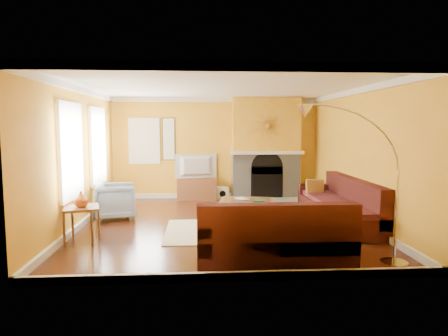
{
  "coord_description": "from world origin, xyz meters",
  "views": [
    {
      "loc": [
        -0.46,
        -7.79,
        1.93
      ],
      "look_at": [
        0.07,
        0.4,
        1.08
      ],
      "focal_mm": 32.0,
      "sensor_mm": 36.0,
      "label": 1
    }
  ],
  "objects": [
    {
      "name": "subwoofer",
      "position": [
        0.18,
        2.79,
        0.16
      ],
      "size": [
        0.31,
        0.31,
        0.31
      ],
      "primitive_type": "cube",
      "color": "white",
      "rests_on": "floor"
    },
    {
      "name": "sunburst",
      "position": [
        1.35,
        2.57,
        1.95
      ],
      "size": [
        0.7,
        0.04,
        0.7
      ],
      "primitive_type": null,
      "color": "olive",
      "rests_on": "fireplace"
    },
    {
      "name": "fireplace",
      "position": [
        1.35,
        2.8,
        1.35
      ],
      "size": [
        1.8,
        0.4,
        2.7
      ],
      "primitive_type": null,
      "color": "#9A9891",
      "rests_on": "floor"
    },
    {
      "name": "wall_back",
      "position": [
        0.0,
        3.01,
        1.35
      ],
      "size": [
        5.5,
        0.02,
        2.7
      ],
      "primitive_type": "cube",
      "color": "gold",
      "rests_on": "ground"
    },
    {
      "name": "baseboard",
      "position": [
        0.0,
        0.0,
        0.06
      ],
      "size": [
        5.5,
        6.0,
        0.12
      ],
      "primitive_type": null,
      "color": "white",
      "rests_on": "floor"
    },
    {
      "name": "hearth",
      "position": [
        1.35,
        2.25,
        0.03
      ],
      "size": [
        1.8,
        0.7,
        0.06
      ],
      "primitive_type": "cube",
      "color": "#9A9891",
      "rests_on": "floor"
    },
    {
      "name": "wall_front",
      "position": [
        0.0,
        -3.01,
        1.35
      ],
      "size": [
        5.5,
        0.02,
        2.7
      ],
      "primitive_type": "cube",
      "color": "gold",
      "rests_on": "ground"
    },
    {
      "name": "mantel",
      "position": [
        1.35,
        2.56,
        1.25
      ],
      "size": [
        1.92,
        0.22,
        0.08
      ],
      "primitive_type": "cube",
      "color": "white",
      "rests_on": "fireplace"
    },
    {
      "name": "tv",
      "position": [
        -0.51,
        2.74,
        0.89
      ],
      "size": [
        1.12,
        0.35,
        0.64
      ],
      "primitive_type": "imported",
      "rotation": [
        0.0,
        0.0,
        3.32
      ],
      "color": "black",
      "rests_on": "media_console"
    },
    {
      "name": "window_left_far",
      "position": [
        -2.72,
        -0.6,
        1.5
      ],
      "size": [
        0.06,
        1.22,
        1.72
      ],
      "primitive_type": "cube",
      "color": "white",
      "rests_on": "wall_left"
    },
    {
      "name": "vase",
      "position": [
        -2.41,
        -1.14,
        0.74
      ],
      "size": [
        0.32,
        0.32,
        0.26
      ],
      "primitive_type": "imported",
      "rotation": [
        0.0,
        0.0,
        0.37
      ],
      "color": "orange",
      "rests_on": "side_table"
    },
    {
      "name": "wall_art",
      "position": [
        -1.25,
        2.97,
        1.6
      ],
      "size": [
        0.34,
        0.04,
        1.14
      ],
      "primitive_type": "cube",
      "color": "white",
      "rests_on": "wall_back"
    },
    {
      "name": "wall_left",
      "position": [
        -2.76,
        0.0,
        1.35
      ],
      "size": [
        0.02,
        6.0,
        2.7
      ],
      "primitive_type": "cube",
      "color": "gold",
      "rests_on": "ground"
    },
    {
      "name": "window_left_near",
      "position": [
        -2.72,
        1.3,
        1.5
      ],
      "size": [
        0.06,
        1.22,
        1.72
      ],
      "primitive_type": "cube",
      "color": "white",
      "rests_on": "wall_left"
    },
    {
      "name": "arc_lamp",
      "position": [
        1.65,
        -2.57,
        1.11
      ],
      "size": [
        1.4,
        0.36,
        2.21
      ],
      "primitive_type": null,
      "color": "silver",
      "rests_on": "floor"
    },
    {
      "name": "media_console",
      "position": [
        -0.51,
        2.74,
        0.28
      ],
      "size": [
        1.03,
        0.46,
        0.57
      ],
      "primitive_type": "cube",
      "color": "brown",
      "rests_on": "floor"
    },
    {
      "name": "sectional_sofa",
      "position": [
        1.13,
        -0.72,
        0.45
      ],
      "size": [
        3.23,
        3.96,
        0.9
      ],
      "primitive_type": null,
      "color": "#451716",
      "rests_on": "floor"
    },
    {
      "name": "wall_right",
      "position": [
        2.76,
        0.0,
        1.35
      ],
      "size": [
        0.02,
        6.0,
        2.7
      ],
      "primitive_type": "cube",
      "color": "gold",
      "rests_on": "ground"
    },
    {
      "name": "side_table",
      "position": [
        -2.41,
        -1.14,
        0.3
      ],
      "size": [
        0.67,
        0.67,
        0.61
      ],
      "primitive_type": null,
      "rotation": [
        0.0,
        0.0,
        0.26
      ],
      "color": "brown",
      "rests_on": "floor"
    },
    {
      "name": "coffee_table",
      "position": [
        0.51,
        0.16,
        0.21
      ],
      "size": [
        1.27,
        1.27,
        0.43
      ],
      "primitive_type": null,
      "rotation": [
        0.0,
        0.0,
        -0.19
      ],
      "color": "white",
      "rests_on": "floor"
    },
    {
      "name": "ceiling",
      "position": [
        0.0,
        0.0,
        2.71
      ],
      "size": [
        5.5,
        6.0,
        0.02
      ],
      "primitive_type": "cube",
      "color": "white",
      "rests_on": "ground"
    },
    {
      "name": "crown_molding",
      "position": [
        0.0,
        0.0,
        2.64
      ],
      "size": [
        5.5,
        6.0,
        0.12
      ],
      "primitive_type": null,
      "color": "white",
      "rests_on": "ceiling"
    },
    {
      "name": "armchair",
      "position": [
        -2.21,
        0.63,
        0.37
      ],
      "size": [
        0.96,
        0.94,
        0.74
      ],
      "primitive_type": "imported",
      "rotation": [
        0.0,
        0.0,
        1.79
      ],
      "color": "gray",
      "rests_on": "floor"
    },
    {
      "name": "floor",
      "position": [
        0.0,
        0.0,
        -0.01
      ],
      "size": [
        5.5,
        6.0,
        0.02
      ],
      "primitive_type": "cube",
      "color": "#4E2210",
      "rests_on": "ground"
    },
    {
      "name": "window_back",
      "position": [
        -1.9,
        2.96,
        1.55
      ],
      "size": [
        0.82,
        0.06,
        1.22
      ],
      "primitive_type": "cube",
      "color": "white",
      "rests_on": "wall_back"
    },
    {
      "name": "book",
      "position": [
        0.35,
        0.26,
        0.44
      ],
      "size": [
        0.3,
        0.32,
        0.03
      ],
      "primitive_type": "imported",
      "rotation": [
        0.0,
        0.0,
        0.57
      ],
      "color": "white",
      "rests_on": "coffee_table"
    },
    {
      "name": "rug",
      "position": [
        0.13,
        -0.57,
        0.01
      ],
      "size": [
        2.4,
        1.8,
        0.02
      ],
      "primitive_type": "cube",
      "color": "beige",
      "rests_on": "floor"
    }
  ]
}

